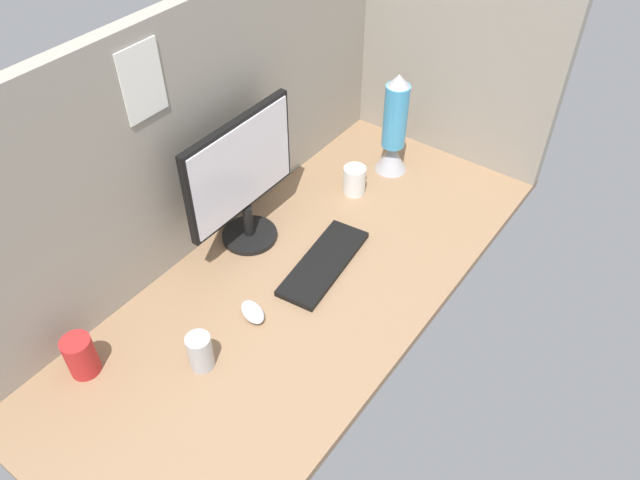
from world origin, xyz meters
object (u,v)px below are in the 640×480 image
at_px(mouse, 253,312).
at_px(mug_red_plastic, 81,356).
at_px(keyboard, 324,263).
at_px(lava_lamp, 394,132).
at_px(mug_steel, 200,352).
at_px(mug_ceramic_white, 355,180).
at_px(monitor, 242,177).

bearing_deg(mouse, mug_red_plastic, 170.59).
bearing_deg(keyboard, lava_lamp, 3.16).
distance_m(keyboard, mouse, 0.29).
bearing_deg(mug_steel, lava_lamp, 2.92).
bearing_deg(mug_ceramic_white, mug_red_plastic, 171.81).
distance_m(mug_red_plastic, mug_ceramic_white, 1.06).
bearing_deg(mug_steel, mug_red_plastic, 129.50).
relative_size(mouse, mug_ceramic_white, 0.84).
height_order(mug_ceramic_white, mug_steel, mug_steel).
xyz_separation_m(keyboard, lava_lamp, (0.56, 0.10, 0.15)).
xyz_separation_m(monitor, lava_lamp, (0.60, -0.18, -0.08)).
bearing_deg(mug_ceramic_white, monitor, 159.69).
bearing_deg(keyboard, monitor, 91.36).
relative_size(monitor, lava_lamp, 1.14).
xyz_separation_m(mug_red_plastic, mug_ceramic_white, (1.05, -0.15, -0.01)).
xyz_separation_m(mouse, mug_steel, (-0.21, -0.00, 0.04)).
xyz_separation_m(keyboard, mouse, (-0.29, 0.04, 0.01)).
relative_size(mug_ceramic_white, lava_lamp, 0.30).
relative_size(monitor, mug_steel, 3.98).
height_order(mug_red_plastic, lava_lamp, lava_lamp).
height_order(keyboard, mug_steel, mug_steel).
relative_size(keyboard, mug_ceramic_white, 3.24).
relative_size(monitor, mouse, 4.58).
xyz_separation_m(monitor, mug_steel, (-0.45, -0.23, -0.19)).
relative_size(monitor, mug_red_plastic, 3.61).
bearing_deg(keyboard, mouse, 164.49).
xyz_separation_m(monitor, mug_red_plastic, (-0.65, 0.00, -0.18)).
bearing_deg(monitor, lava_lamp, -16.93).
relative_size(keyboard, mug_red_plastic, 3.04).
distance_m(mouse, mug_red_plastic, 0.47).
relative_size(monitor, keyboard, 1.19).
bearing_deg(lava_lamp, mouse, -176.45).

